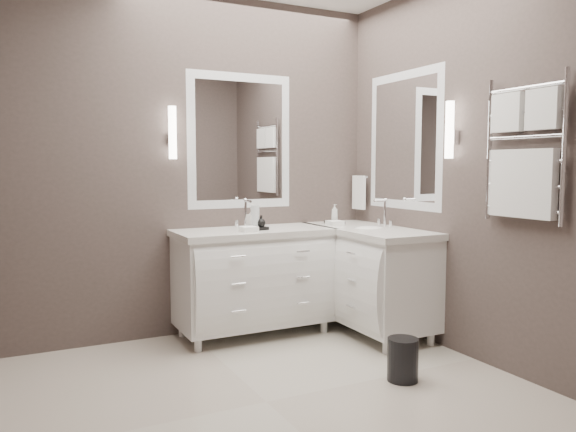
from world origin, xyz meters
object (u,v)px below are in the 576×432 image
towel_ladder (523,159)px  waste_bin (403,360)px  vanity_back (254,275)px  vanity_right (368,272)px

towel_ladder → waste_bin: bearing=154.7°
vanity_back → vanity_right: 0.93m
vanity_right → towel_ladder: towel_ladder is taller
towel_ladder → waste_bin: (-0.65, 0.31, -1.26)m
vanity_right → towel_ladder: bearing=-80.2°
vanity_back → towel_ladder: (1.10, -1.63, 0.91)m
vanity_right → towel_ladder: size_ratio=1.38×
vanity_back → waste_bin: 1.44m
vanity_back → towel_ladder: bearing=-55.9°
vanity_back → vanity_right: (0.88, -0.33, 0.00)m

